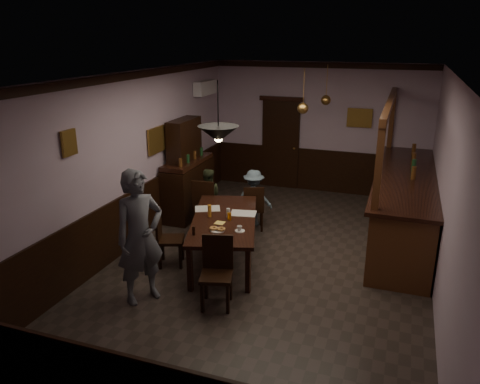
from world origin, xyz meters
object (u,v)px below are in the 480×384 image
at_px(coffee_cup, 239,228).
at_px(pendant_iron, 218,134).
at_px(chair_far_left, 205,202).
at_px(chair_far_right, 254,206).
at_px(sideboard, 187,177).
at_px(chair_near, 217,268).
at_px(person_seated_left, 208,197).
at_px(chair_side, 166,235).
at_px(person_seated_right, 254,198).
at_px(pendant_brass_mid, 303,108).
at_px(soda_can, 229,216).
at_px(bar_counter, 403,203).
at_px(person_standing, 140,237).
at_px(pendant_brass_far, 326,100).
at_px(dining_table, 224,222).

relative_size(coffee_cup, pendant_iron, 0.10).
bearing_deg(chair_far_left, coffee_cup, 124.06).
bearing_deg(coffee_cup, chair_far_right, 84.29).
distance_m(chair_far_left, sideboard, 0.96).
height_order(chair_far_left, chair_near, chair_far_left).
distance_m(chair_far_left, person_seated_left, 0.28).
distance_m(chair_side, sideboard, 2.30).
bearing_deg(chair_side, person_seated_left, -18.61).
bearing_deg(person_seated_left, person_seated_right, 175.25).
xyz_separation_m(person_seated_left, pendant_brass_mid, (1.71, 0.48, 1.73)).
relative_size(chair_far_right, soda_can, 7.42).
height_order(chair_far_left, sideboard, sideboard).
bearing_deg(bar_counter, person_seated_right, -171.13).
bearing_deg(person_seated_left, person_standing, 73.15).
relative_size(person_standing, person_seated_left, 1.68).
height_order(person_seated_right, sideboard, sideboard).
xyz_separation_m(chair_side, pendant_brass_far, (1.86, 3.55, 1.79)).
distance_m(chair_far_left, chair_near, 2.63).
relative_size(chair_far_left, chair_near, 1.02).
distance_m(person_seated_left, soda_can, 1.74).
xyz_separation_m(chair_far_right, soda_can, (0.05, -1.41, 0.32)).
xyz_separation_m(pendant_iron, pendant_brass_mid, (0.60, 2.59, 0.01)).
relative_size(soda_can, sideboard, 0.06).
distance_m(dining_table, sideboard, 2.28).
height_order(dining_table, pendant_brass_far, pendant_brass_far).
bearing_deg(pendant_brass_mid, pendant_iron, -102.95).
bearing_deg(person_seated_left, chair_far_left, 81.81).
bearing_deg(person_seated_right, chair_far_left, 30.14).
bearing_deg(chair_far_right, chair_side, 43.95).
bearing_deg(dining_table, coffee_cup, -46.20).
bearing_deg(chair_near, person_seated_right, 82.94).
height_order(chair_near, pendant_brass_far, pendant_brass_far).
relative_size(chair_far_right, pendant_brass_mid, 1.10).
xyz_separation_m(sideboard, pendant_iron, (1.71, -2.49, 1.49)).
distance_m(chair_far_left, pendant_brass_mid, 2.51).
bearing_deg(person_seated_left, dining_table, 101.44).
xyz_separation_m(dining_table, pendant_brass_far, (1.03, 3.09, 1.61)).
xyz_separation_m(person_seated_right, soda_can, (0.13, -1.67, 0.25)).
distance_m(dining_table, person_seated_right, 1.62).
bearing_deg(bar_counter, chair_side, -144.77).
height_order(chair_far_left, soda_can, chair_far_left).
bearing_deg(chair_side, pendant_iron, -126.12).
xyz_separation_m(chair_far_right, pendant_brass_mid, (0.76, 0.47, 1.81)).
xyz_separation_m(chair_far_left, coffee_cup, (1.23, -1.51, 0.25)).
bearing_deg(pendant_iron, coffee_cup, 60.93).
bearing_deg(chair_far_right, sideboard, -33.38).
xyz_separation_m(chair_side, coffee_cup, (1.24, 0.03, 0.29)).
bearing_deg(coffee_cup, person_seated_left, 109.10).
height_order(person_seated_left, soda_can, person_seated_left).
bearing_deg(chair_far_right, dining_table, 67.37).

